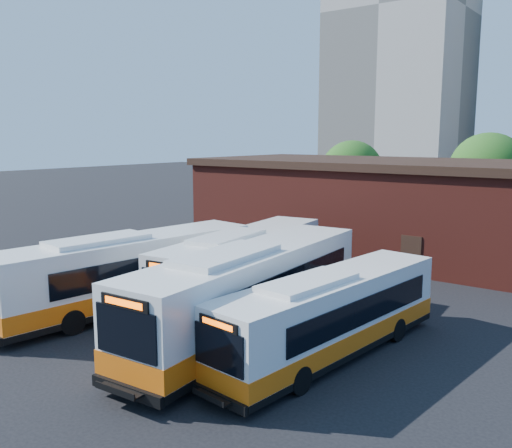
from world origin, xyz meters
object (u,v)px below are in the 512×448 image
Objects in this scene: bus_west at (130,275)px; bus_midwest at (244,268)px; transit_worker at (186,358)px; bus_mideast at (251,296)px; bus_east at (330,318)px.

bus_west is 1.03× the size of bus_midwest.
bus_midwest is 9.77m from transit_worker.
bus_mideast is at bearing 13.79° from transit_worker.
transit_worker is (7.72, -4.27, -0.67)m from bus_west.
bus_west reaches higher than transit_worker.
bus_east is at bearing -24.28° from transit_worker.
bus_mideast is 7.33× the size of transit_worker.
transit_worker is at bearing -110.14° from bus_east.
bus_west is at bearing -134.17° from bus_midwest.
bus_midwest is (3.29, 4.41, -0.05)m from bus_west.
transit_worker is at bearing -82.39° from bus_mideast.
bus_mideast is (3.46, -3.96, 0.14)m from bus_midwest.
bus_west reaches higher than bus_midwest.
bus_east reaches higher than transit_worker.
bus_west is 0.95× the size of bus_mideast.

